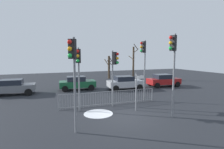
{
  "coord_description": "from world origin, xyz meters",
  "views": [
    {
      "loc": [
        -4.76,
        -9.7,
        3.77
      ],
      "look_at": [
        0.68,
        3.85,
        2.18
      ],
      "focal_mm": 28.89,
      "sensor_mm": 36.0,
      "label": 1
    }
  ],
  "objects_px": {
    "bare_tree_centre": "(109,66)",
    "traffic_light_foreground_right": "(173,57)",
    "bare_tree_left": "(133,62)",
    "traffic_light_foreground_left": "(78,65)",
    "traffic_light_rear_left": "(144,57)",
    "direction_sign_post": "(137,89)",
    "traffic_light_mid_right": "(114,66)",
    "car_grey_far": "(13,87)",
    "car_green_mid": "(77,83)",
    "car_silver_near": "(125,82)",
    "car_red_trailing": "(163,80)",
    "traffic_light_mid_left": "(73,64)"
  },
  "relations": [
    {
      "from": "traffic_light_foreground_right",
      "to": "car_silver_near",
      "type": "height_order",
      "value": "traffic_light_foreground_right"
    },
    {
      "from": "direction_sign_post",
      "to": "car_silver_near",
      "type": "bearing_deg",
      "value": 54.01
    },
    {
      "from": "traffic_light_mid_right",
      "to": "car_green_mid",
      "type": "bearing_deg",
      "value": -117.73
    },
    {
      "from": "traffic_light_mid_right",
      "to": "car_grey_far",
      "type": "height_order",
      "value": "traffic_light_mid_right"
    },
    {
      "from": "bare_tree_centre",
      "to": "traffic_light_foreground_right",
      "type": "bearing_deg",
      "value": -99.48
    },
    {
      "from": "traffic_light_foreground_left",
      "to": "traffic_light_rear_left",
      "type": "distance_m",
      "value": 5.54
    },
    {
      "from": "traffic_light_foreground_right",
      "to": "bare_tree_left",
      "type": "relative_size",
      "value": 0.92
    },
    {
      "from": "bare_tree_left",
      "to": "bare_tree_centre",
      "type": "xyz_separation_m",
      "value": [
        -3.18,
        2.25,
        -0.71
      ]
    },
    {
      "from": "traffic_light_foreground_right",
      "to": "bare_tree_centre",
      "type": "distance_m",
      "value": 18.8
    },
    {
      "from": "traffic_light_mid_right",
      "to": "direction_sign_post",
      "type": "height_order",
      "value": "traffic_light_mid_right"
    },
    {
      "from": "traffic_light_rear_left",
      "to": "bare_tree_centre",
      "type": "height_order",
      "value": "traffic_light_rear_left"
    },
    {
      "from": "car_green_mid",
      "to": "car_grey_far",
      "type": "bearing_deg",
      "value": -173.5
    },
    {
      "from": "traffic_light_rear_left",
      "to": "car_red_trailing",
      "type": "bearing_deg",
      "value": -61.86
    },
    {
      "from": "traffic_light_foreground_right",
      "to": "direction_sign_post",
      "type": "xyz_separation_m",
      "value": [
        -1.19,
        2.05,
        -2.17
      ]
    },
    {
      "from": "car_green_mid",
      "to": "bare_tree_centre",
      "type": "distance_m",
      "value": 10.17
    },
    {
      "from": "bare_tree_left",
      "to": "bare_tree_centre",
      "type": "distance_m",
      "value": 3.96
    },
    {
      "from": "car_green_mid",
      "to": "bare_tree_centre",
      "type": "relative_size",
      "value": 1.07
    },
    {
      "from": "car_red_trailing",
      "to": "traffic_light_foreground_left",
      "type": "bearing_deg",
      "value": -147.79
    },
    {
      "from": "direction_sign_post",
      "to": "traffic_light_foreground_left",
      "type": "bearing_deg",
      "value": 145.98
    },
    {
      "from": "car_green_mid",
      "to": "traffic_light_foreground_left",
      "type": "bearing_deg",
      "value": -95.1
    },
    {
      "from": "traffic_light_rear_left",
      "to": "car_grey_far",
      "type": "bearing_deg",
      "value": 45.14
    },
    {
      "from": "traffic_light_foreground_left",
      "to": "traffic_light_rear_left",
      "type": "xyz_separation_m",
      "value": [
        5.45,
        0.87,
        0.5
      ]
    },
    {
      "from": "traffic_light_foreground_right",
      "to": "car_grey_far",
      "type": "height_order",
      "value": "traffic_light_foreground_right"
    },
    {
      "from": "traffic_light_mid_right",
      "to": "direction_sign_post",
      "type": "bearing_deg",
      "value": 87.86
    },
    {
      "from": "traffic_light_foreground_right",
      "to": "car_grey_far",
      "type": "xyz_separation_m",
      "value": [
        -9.64,
        10.67,
        -2.89
      ]
    },
    {
      "from": "car_green_mid",
      "to": "car_red_trailing",
      "type": "bearing_deg",
      "value": -5.01
    },
    {
      "from": "traffic_light_foreground_left",
      "to": "car_grey_far",
      "type": "height_order",
      "value": "traffic_light_foreground_left"
    },
    {
      "from": "traffic_light_mid_left",
      "to": "traffic_light_rear_left",
      "type": "relative_size",
      "value": 0.93
    },
    {
      "from": "direction_sign_post",
      "to": "bare_tree_left",
      "type": "relative_size",
      "value": 0.48
    },
    {
      "from": "traffic_light_mid_left",
      "to": "car_green_mid",
      "type": "height_order",
      "value": "traffic_light_mid_left"
    },
    {
      "from": "bare_tree_left",
      "to": "traffic_light_mid_left",
      "type": "bearing_deg",
      "value": -126.49
    },
    {
      "from": "traffic_light_rear_left",
      "to": "bare_tree_left",
      "type": "bearing_deg",
      "value": -37.36
    },
    {
      "from": "traffic_light_mid_left",
      "to": "car_silver_near",
      "type": "height_order",
      "value": "traffic_light_mid_left"
    },
    {
      "from": "traffic_light_foreground_right",
      "to": "car_green_mid",
      "type": "distance_m",
      "value": 11.77
    },
    {
      "from": "traffic_light_rear_left",
      "to": "car_green_mid",
      "type": "relative_size",
      "value": 1.26
    },
    {
      "from": "car_green_mid",
      "to": "traffic_light_mid_left",
      "type": "bearing_deg",
      "value": -96.78
    },
    {
      "from": "traffic_light_foreground_right",
      "to": "car_green_mid",
      "type": "bearing_deg",
      "value": 3.44
    },
    {
      "from": "traffic_light_mid_right",
      "to": "bare_tree_centre",
      "type": "xyz_separation_m",
      "value": [
        5.32,
        14.96,
        -1.06
      ]
    },
    {
      "from": "traffic_light_mid_right",
      "to": "car_grey_far",
      "type": "relative_size",
      "value": 1.05
    },
    {
      "from": "car_red_trailing",
      "to": "traffic_light_mid_right",
      "type": "bearing_deg",
      "value": -142.38
    },
    {
      "from": "traffic_light_mid_right",
      "to": "bare_tree_left",
      "type": "distance_m",
      "value": 15.3
    },
    {
      "from": "bare_tree_left",
      "to": "traffic_light_foreground_left",
      "type": "bearing_deg",
      "value": -130.66
    },
    {
      "from": "direction_sign_post",
      "to": "traffic_light_foreground_right",
      "type": "bearing_deg",
      "value": -76.05
    },
    {
      "from": "traffic_light_rear_left",
      "to": "direction_sign_post",
      "type": "xyz_separation_m",
      "value": [
        -1.76,
        -2.06,
        -2.14
      ]
    },
    {
      "from": "traffic_light_mid_right",
      "to": "car_silver_near",
      "type": "relative_size",
      "value": 1.04
    },
    {
      "from": "traffic_light_foreground_left",
      "to": "direction_sign_post",
      "type": "xyz_separation_m",
      "value": [
        3.69,
        -1.19,
        -1.64
      ]
    },
    {
      "from": "car_red_trailing",
      "to": "bare_tree_centre",
      "type": "distance_m",
      "value": 10.02
    },
    {
      "from": "traffic_light_rear_left",
      "to": "traffic_light_mid_right",
      "type": "bearing_deg",
      "value": 89.9
    },
    {
      "from": "car_silver_near",
      "to": "car_grey_far",
      "type": "height_order",
      "value": "same"
    },
    {
      "from": "car_silver_near",
      "to": "car_green_mid",
      "type": "height_order",
      "value": "same"
    }
  ]
}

